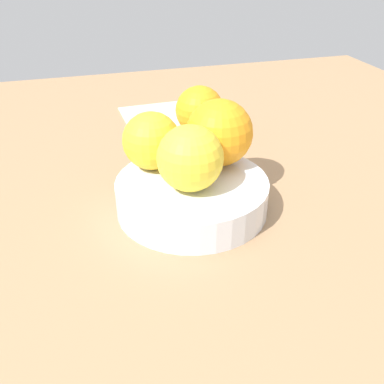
{
  "coord_description": "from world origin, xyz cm",
  "views": [
    {
      "loc": [
        -38.67,
        11.1,
        26.31
      ],
      "look_at": [
        0.0,
        0.0,
        2.12
      ],
      "focal_mm": 41.04,
      "sensor_mm": 36.0,
      "label": 1
    }
  ],
  "objects_px": {
    "fruit_bowl": "(192,196)",
    "orange_in_bowl_2": "(219,133)",
    "orange_loose_0": "(200,110)",
    "folded_napkin": "(159,115)",
    "orange_in_bowl_0": "(151,141)",
    "orange_in_bowl_1": "(190,158)"
  },
  "relations": [
    {
      "from": "orange_in_bowl_1",
      "to": "orange_in_bowl_0",
      "type": "bearing_deg",
      "value": 26.2
    },
    {
      "from": "folded_napkin",
      "to": "fruit_bowl",
      "type": "bearing_deg",
      "value": 174.94
    },
    {
      "from": "orange_loose_0",
      "to": "orange_in_bowl_0",
      "type": "bearing_deg",
      "value": 146.72
    },
    {
      "from": "orange_in_bowl_1",
      "to": "folded_napkin",
      "type": "distance_m",
      "value": 0.3
    },
    {
      "from": "orange_in_bowl_1",
      "to": "orange_loose_0",
      "type": "bearing_deg",
      "value": -19.36
    },
    {
      "from": "orange_in_bowl_2",
      "to": "folded_napkin",
      "type": "height_order",
      "value": "orange_in_bowl_2"
    },
    {
      "from": "orange_in_bowl_1",
      "to": "orange_in_bowl_2",
      "type": "height_order",
      "value": "orange_in_bowl_2"
    },
    {
      "from": "fruit_bowl",
      "to": "orange_in_bowl_0",
      "type": "distance_m",
      "value": 0.07
    },
    {
      "from": "fruit_bowl",
      "to": "orange_in_bowl_0",
      "type": "bearing_deg",
      "value": 38.22
    },
    {
      "from": "fruit_bowl",
      "to": "orange_loose_0",
      "type": "height_order",
      "value": "orange_loose_0"
    },
    {
      "from": "fruit_bowl",
      "to": "orange_in_bowl_2",
      "type": "relative_size",
      "value": 2.2
    },
    {
      "from": "fruit_bowl",
      "to": "orange_in_bowl_0",
      "type": "height_order",
      "value": "orange_in_bowl_0"
    },
    {
      "from": "orange_in_bowl_2",
      "to": "orange_loose_0",
      "type": "relative_size",
      "value": 1.04
    },
    {
      "from": "orange_in_bowl_0",
      "to": "orange_loose_0",
      "type": "relative_size",
      "value": 0.89
    },
    {
      "from": "fruit_bowl",
      "to": "orange_in_bowl_0",
      "type": "xyz_separation_m",
      "value": [
        0.04,
        0.03,
        0.05
      ]
    },
    {
      "from": "orange_in_bowl_0",
      "to": "orange_in_bowl_2",
      "type": "bearing_deg",
      "value": -99.03
    },
    {
      "from": "orange_in_bowl_0",
      "to": "folded_napkin",
      "type": "relative_size",
      "value": 0.55
    },
    {
      "from": "fruit_bowl",
      "to": "orange_in_bowl_1",
      "type": "height_order",
      "value": "orange_in_bowl_1"
    },
    {
      "from": "orange_in_bowl_2",
      "to": "folded_napkin",
      "type": "distance_m",
      "value": 0.26
    },
    {
      "from": "orange_in_bowl_2",
      "to": "orange_loose_0",
      "type": "distance_m",
      "value": 0.17
    },
    {
      "from": "fruit_bowl",
      "to": "orange_in_bowl_2",
      "type": "height_order",
      "value": "orange_in_bowl_2"
    },
    {
      "from": "fruit_bowl",
      "to": "orange_in_bowl_1",
      "type": "xyz_separation_m",
      "value": [
        -0.01,
        0.01,
        0.05
      ]
    }
  ]
}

